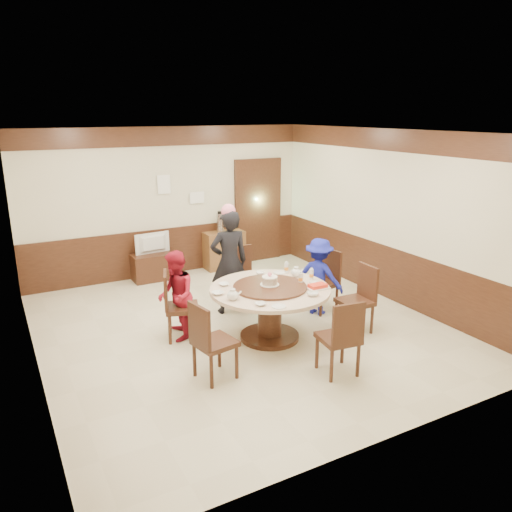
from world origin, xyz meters
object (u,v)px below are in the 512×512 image
banquet_table (270,303)px  television (154,244)px  person_blue (319,276)px  shrimp_platter (318,287)px  thermos (220,223)px  person_standing (229,262)px  birthday_cake (270,281)px  side_cabinet (224,250)px  person_red (176,296)px  tv_stand (155,266)px

banquet_table → television: size_ratio=2.46×
person_blue → shrimp_platter: 0.97m
person_blue → thermos: (-0.37, 2.85, 0.34)m
person_standing → thermos: 2.30m
birthday_cake → thermos: (0.75, 3.26, 0.10)m
banquet_table → person_standing: size_ratio=1.00×
shrimp_platter → side_cabinet: size_ratio=0.38×
birthday_cake → television: (-0.63, 3.23, -0.15)m
television → shrimp_platter: bearing=102.4°
banquet_table → side_cabinet: bearing=75.8°
banquet_table → television: 3.32m
birthday_cake → shrimp_platter: size_ratio=0.87×
banquet_table → birthday_cake: birthday_cake is taller
person_blue → television: (-1.75, 2.82, 0.09)m
shrimp_platter → person_red: bearing=150.3°
banquet_table → thermos: (0.76, 3.29, 0.41)m
person_standing → person_blue: size_ratio=1.36×
shrimp_platter → side_cabinet: (0.27, 3.62, -0.40)m
shrimp_platter → person_standing: bearing=112.9°
person_standing → person_blue: (1.20, -0.71, -0.22)m
television → person_blue: bearing=116.0°
tv_stand → person_red: bearing=-100.9°
person_standing → person_red: 1.19m
thermos → television: bearing=-178.8°
banquet_table → thermos: thermos is taller
person_standing → television: 2.19m
television → birthday_cake: bearing=95.4°
person_standing → side_cabinet: bearing=-105.2°
birthday_cake → side_cabinet: bearing=75.9°
person_blue → tv_stand: 3.34m
television → person_standing: bearing=98.9°
banquet_table → person_blue: (1.13, 0.44, 0.07)m
person_standing → person_blue: bearing=156.8°
side_cabinet → person_red: bearing=-126.4°
person_standing → tv_stand: 2.26m
person_standing → person_blue: 1.41m
person_blue → thermos: size_ratio=3.18×
person_blue → side_cabinet: size_ratio=1.51×
person_standing → person_red: size_ratio=1.31×
person_red → person_blue: size_ratio=1.04×
banquet_table → tv_stand: banquet_table is taller
tv_stand → side_cabinet: 1.46m
person_standing → birthday_cake: (0.08, -1.11, 0.02)m
person_standing → side_cabinet: size_ratio=2.05×
shrimp_platter → television: size_ratio=0.45×
person_red → shrimp_platter: size_ratio=4.18×
side_cabinet → thermos: thermos is taller
person_red → tv_stand: size_ratio=1.48×
banquet_table → person_red: 1.30m
shrimp_platter → television: (-1.18, 3.59, -0.08)m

